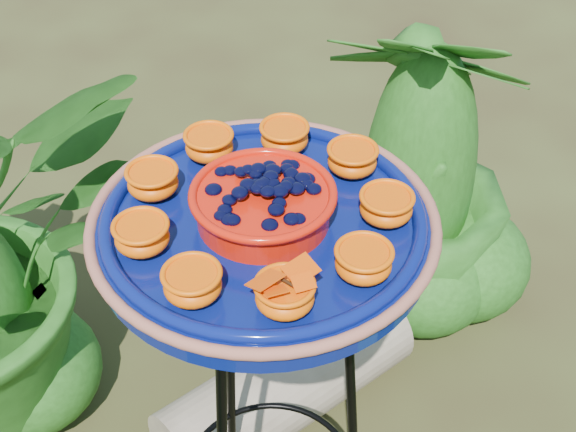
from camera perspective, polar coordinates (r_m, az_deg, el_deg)
The scene contains 4 objects.
tripod_stand at distance 1.40m, azimuth -1.41°, elevation -12.88°, with size 0.37×0.38×0.92m.
feeder_dish at distance 1.10m, azimuth -1.75°, elevation -0.31°, with size 0.52×0.52×0.11m.
driftwood_log at distance 1.99m, azimuth -0.06°, elevation -11.90°, with size 0.22×0.22×0.65m, color tan.
shrub_back_right at distance 2.09m, azimuth 9.32°, elevation 3.37°, with size 0.49×0.49×0.88m, color #1E4E14.
Camera 1 is at (-0.44, -0.76, 1.69)m, focal length 50.00 mm.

